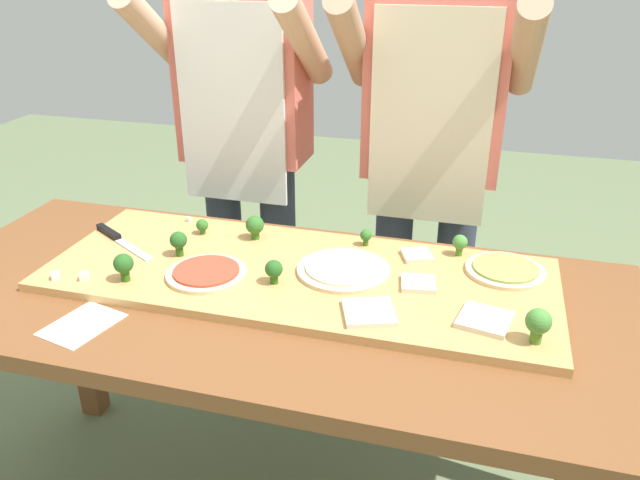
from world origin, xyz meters
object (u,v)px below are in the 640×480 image
broccoli_floret_back_mid (274,270)px  cook_right (432,143)px  pizza_whole_tomato_red (207,273)px  cheese_crumble_c (189,219)px  broccoli_floret_center_left (179,241)px  pizza_slice_far_left (418,284)px  pizza_slice_near_left (417,255)px  cheese_crumble_b (56,276)px  chefs_knife (116,237)px  cook_left (245,129)px  pizza_slice_near_right (485,320)px  pizza_whole_pesto_green (505,270)px  cheese_crumble_a (84,276)px  broccoli_floret_front_mid (202,226)px  pizza_whole_cheese_artichoke (344,269)px  broccoli_floret_center_right (255,226)px  broccoli_floret_back_left (124,265)px  recipe_note (82,325)px  pizza_slice_far_right (369,312)px  broccoli_floret_back_right (366,236)px  broccoli_floret_front_left (460,243)px  broccoli_floret_front_right (538,323)px  prep_table (269,330)px

broccoli_floret_back_mid → cook_right: bearing=65.9°
pizza_whole_tomato_red → cheese_crumble_c: pizza_whole_tomato_red is taller
broccoli_floret_center_left → cook_right: cook_right is taller
broccoli_floret_center_left → broccoli_floret_back_mid: size_ratio=1.11×
pizza_slice_far_left → pizza_slice_near_left: bearing=98.8°
pizza_whole_tomato_red → pizza_slice_near_left: (0.47, 0.23, -0.00)m
cheese_crumble_b → chefs_knife: bearing=86.2°
cook_left → broccoli_floret_center_left: bearing=-86.4°
pizza_slice_near_right → pizza_whole_pesto_green: bearing=80.7°
cheese_crumble_a → cook_left: 0.77m
cheese_crumble_a → chefs_knife: bearing=103.5°
pizza_whole_pesto_green → cheese_crumble_b: size_ratio=10.33×
broccoli_floret_front_mid → broccoli_floret_center_left: (0.00, -0.14, 0.02)m
cook_left → pizza_whole_cheese_artichoke: bearing=-49.3°
broccoli_floret_center_right → broccoli_floret_back_left: broccoli_floret_back_left is taller
broccoli_floret_center_right → recipe_note: size_ratio=0.43×
pizza_whole_tomato_red → cook_left: bearing=102.9°
pizza_slice_far_right → broccoli_floret_front_mid: 0.60m
pizza_whole_tomato_red → cheese_crumble_b: cheese_crumble_b is taller
cheese_crumble_c → chefs_knife: bearing=-129.4°
broccoli_floret_back_mid → pizza_whole_tomato_red: bearing=-177.3°
broccoli_floret_back_right → cheese_crumble_b: (-0.67, -0.38, -0.02)m
pizza_slice_far_left → broccoli_floret_back_left: broccoli_floret_back_left is taller
pizza_slice_near_right → pizza_slice_far_left: 0.19m
pizza_whole_pesto_green → broccoli_floret_back_left: (-0.87, -0.28, 0.03)m
pizza_whole_pesto_green → broccoli_floret_center_left: bearing=-171.0°
pizza_slice_near_right → broccoli_floret_back_mid: bearing=175.2°
broccoli_floret_back_right → broccoli_floret_front_left: size_ratio=0.81×
broccoli_floret_back_mid → pizza_slice_near_right: bearing=-4.8°
chefs_knife → cheese_crumble_c: (0.13, 0.16, 0.00)m
broccoli_floret_front_right → cook_right: (-0.30, 0.72, 0.13)m
pizza_slice_near_left → broccoli_floret_back_right: broccoli_floret_back_right is taller
cheese_crumble_a → broccoli_floret_back_left: bearing=13.8°
prep_table → broccoli_floret_back_mid: 0.17m
pizza_whole_tomato_red → cheese_crumble_c: size_ratio=15.49×
cheese_crumble_a → cook_right: size_ratio=0.01×
pizza_slice_far_right → pizza_whole_cheese_artichoke: bearing=119.3°
broccoli_floret_center_left → broccoli_floret_back_left: bearing=-111.9°
broccoli_floret_back_mid → cheese_crumble_a: 0.45m
broccoli_floret_front_left → pizza_whole_cheese_artichoke: bearing=-147.6°
pizza_slice_near_right → pizza_slice_near_left: size_ratio=1.46×
pizza_whole_tomato_red → broccoli_floret_front_mid: 0.25m
recipe_note → broccoli_floret_back_right: bearing=44.4°
pizza_slice_near_left → cheese_crumble_a: bearing=-156.1°
pizza_whole_cheese_artichoke → broccoli_floret_front_right: 0.48m
recipe_note → cook_left: (0.04, 0.88, 0.20)m
cheese_crumble_b → pizza_slice_near_left: bearing=22.9°
cheese_crumble_c → cook_left: cook_left is taller
pizza_whole_cheese_artichoke → cook_left: cook_left is taller
broccoli_floret_front_mid → cook_left: (-0.04, 0.42, 0.16)m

